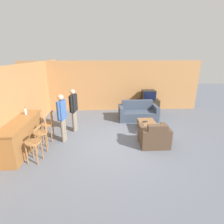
# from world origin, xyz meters

# --- Properties ---
(ground_plane) EXTENTS (24.00, 24.00, 0.00)m
(ground_plane) POSITION_xyz_m (0.00, 0.00, 0.00)
(ground_plane) COLOR #565B66
(wall_back) EXTENTS (9.40, 0.08, 2.60)m
(wall_back) POSITION_xyz_m (0.00, 3.75, 1.30)
(wall_back) COLOR #B27A47
(wall_back) RESTS_ON ground_plane
(wall_left) EXTENTS (0.08, 8.75, 2.60)m
(wall_left) POSITION_xyz_m (-3.27, 1.37, 1.30)
(wall_left) COLOR #B27A47
(wall_left) RESTS_ON ground_plane
(bar_counter) EXTENTS (0.55, 2.17, 1.00)m
(bar_counter) POSITION_xyz_m (-2.93, -0.32, 0.50)
(bar_counter) COLOR brown
(bar_counter) RESTS_ON ground_plane
(bar_chair_near) EXTENTS (0.48, 0.48, 1.05)m
(bar_chair_near) POSITION_xyz_m (-2.35, -0.98, 0.55)
(bar_chair_near) COLOR #996638
(bar_chair_near) RESTS_ON ground_plane
(bar_chair_mid) EXTENTS (0.50, 0.50, 1.05)m
(bar_chair_mid) POSITION_xyz_m (-2.35, -0.36, 0.55)
(bar_chair_mid) COLOR #996638
(bar_chair_mid) RESTS_ON ground_plane
(bar_chair_far) EXTENTS (0.44, 0.44, 1.05)m
(bar_chair_far) POSITION_xyz_m (-2.35, 0.31, 0.55)
(bar_chair_far) COLOR #996638
(bar_chair_far) RESTS_ON ground_plane
(couch_far) EXTENTS (1.76, 0.86, 0.86)m
(couch_far) POSITION_xyz_m (1.20, 2.21, 0.31)
(couch_far) COLOR #384251
(couch_far) RESTS_ON ground_plane
(armchair_near) EXTENTS (0.93, 0.82, 0.84)m
(armchair_near) POSITION_xyz_m (1.27, -0.25, 0.31)
(armchair_near) COLOR #4C3828
(armchair_near) RESTS_ON ground_plane
(coffee_table) EXTENTS (0.64, 0.91, 0.38)m
(coffee_table) POSITION_xyz_m (1.32, 0.91, 0.33)
(coffee_table) COLOR brown
(coffee_table) RESTS_ON ground_plane
(tv_unit) EXTENTS (1.13, 0.51, 0.64)m
(tv_unit) POSITION_xyz_m (1.95, 3.34, 0.32)
(tv_unit) COLOR #2D2319
(tv_unit) RESTS_ON ground_plane
(tv) EXTENTS (0.66, 0.52, 0.50)m
(tv) POSITION_xyz_m (1.95, 3.34, 0.89)
(tv) COLOR black
(tv) RESTS_ON tv_unit
(bottle) EXTENTS (0.08, 0.08, 0.24)m
(bottle) POSITION_xyz_m (-3.01, 0.28, 1.10)
(bottle) COLOR silver
(bottle) RESTS_ON bar_counter
(book_on_table) EXTENTS (0.21, 0.18, 0.02)m
(book_on_table) POSITION_xyz_m (1.23, 0.90, 0.39)
(book_on_table) COLOR black
(book_on_table) RESTS_ON coffee_table
(person_by_window) EXTENTS (0.25, 0.56, 1.67)m
(person_by_window) POSITION_xyz_m (-1.54, 1.09, 0.94)
(person_by_window) COLOR #756B5B
(person_by_window) RESTS_ON ground_plane
(person_by_counter) EXTENTS (0.24, 0.50, 1.67)m
(person_by_counter) POSITION_xyz_m (-1.80, 0.23, 0.95)
(person_by_counter) COLOR #756B5B
(person_by_counter) RESTS_ON ground_plane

